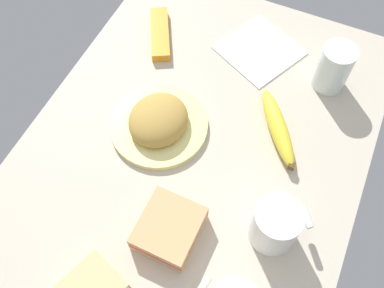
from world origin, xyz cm
name	(u,v)px	position (x,y,z in cm)	size (l,w,h in cm)	color
tabletop	(192,154)	(0.00, 0.00, 1.00)	(90.00, 64.00, 2.00)	#BCB29E
plate_of_food	(159,122)	(2.42, 8.28, 3.94)	(19.41, 19.41, 5.85)	#EAE58C
coffee_mug_black	(275,225)	(-9.22, -19.24, 6.83)	(8.99, 9.87, 9.38)	white
sandwich_side	(169,229)	(-16.27, -3.08, 4.20)	(11.05, 9.97, 4.40)	tan
glass_of_milk	(333,69)	(26.83, -19.28, 6.55)	(6.86, 6.86, 10.16)	silver
banana	(278,127)	(10.98, -13.42, 3.68)	(16.75, 13.30, 3.36)	yellow
snack_bar	(160,34)	(24.03, 18.76, 3.00)	(14.61, 3.93, 2.00)	orange
paper_napkin	(259,50)	(29.48, -3.13, 2.15)	(15.28, 15.28, 0.30)	white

